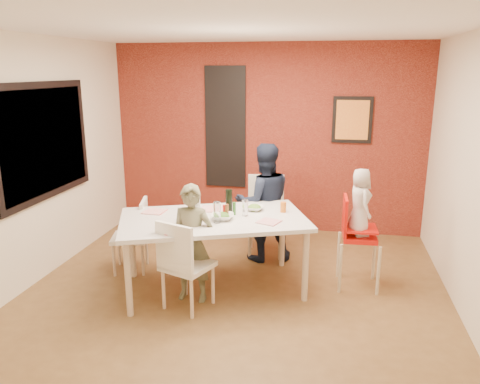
% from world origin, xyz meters
% --- Properties ---
extents(ground, '(4.50, 4.50, 0.00)m').
position_xyz_m(ground, '(0.00, 0.00, 0.00)').
color(ground, brown).
rests_on(ground, ground).
extents(ceiling, '(4.50, 4.50, 0.02)m').
position_xyz_m(ceiling, '(0.00, 0.00, 2.70)').
color(ceiling, white).
rests_on(ceiling, wall_back).
extents(wall_back, '(4.50, 0.02, 2.70)m').
position_xyz_m(wall_back, '(0.00, 2.25, 1.35)').
color(wall_back, beige).
rests_on(wall_back, ground).
extents(wall_front, '(4.50, 0.02, 2.70)m').
position_xyz_m(wall_front, '(0.00, -2.25, 1.35)').
color(wall_front, beige).
rests_on(wall_front, ground).
extents(wall_left, '(0.02, 4.50, 2.70)m').
position_xyz_m(wall_left, '(-2.25, 0.00, 1.35)').
color(wall_left, beige).
rests_on(wall_left, ground).
extents(wall_right, '(0.02, 4.50, 2.70)m').
position_xyz_m(wall_right, '(2.25, 0.00, 1.35)').
color(wall_right, beige).
rests_on(wall_right, ground).
extents(brick_accent_wall, '(4.50, 0.02, 2.70)m').
position_xyz_m(brick_accent_wall, '(0.00, 2.23, 1.35)').
color(brick_accent_wall, maroon).
rests_on(brick_accent_wall, ground).
extents(picture_window_frame, '(0.05, 1.70, 1.30)m').
position_xyz_m(picture_window_frame, '(-2.22, 0.20, 1.55)').
color(picture_window_frame, black).
rests_on(picture_window_frame, wall_left).
extents(picture_window_pane, '(0.02, 1.55, 1.15)m').
position_xyz_m(picture_window_pane, '(-2.21, 0.20, 1.55)').
color(picture_window_pane, black).
rests_on(picture_window_pane, wall_left).
extents(glassblock_strip, '(0.55, 0.03, 1.70)m').
position_xyz_m(glassblock_strip, '(-0.60, 2.21, 1.50)').
color(glassblock_strip, silver).
rests_on(glassblock_strip, wall_back).
extents(glassblock_surround, '(0.60, 0.03, 1.76)m').
position_xyz_m(glassblock_surround, '(-0.60, 2.21, 1.50)').
color(glassblock_surround, black).
rests_on(glassblock_surround, wall_back).
extents(art_print_frame, '(0.54, 0.03, 0.64)m').
position_xyz_m(art_print_frame, '(1.20, 2.21, 1.65)').
color(art_print_frame, black).
rests_on(art_print_frame, wall_back).
extents(art_print_canvas, '(0.44, 0.01, 0.54)m').
position_xyz_m(art_print_canvas, '(1.20, 2.19, 1.65)').
color(art_print_canvas, '#F7A036').
rests_on(art_print_canvas, wall_back).
extents(dining_table, '(2.20, 1.71, 0.81)m').
position_xyz_m(dining_table, '(-0.25, 0.10, 0.74)').
color(dining_table, silver).
rests_on(dining_table, ground).
extents(chair_near, '(0.55, 0.55, 0.93)m').
position_xyz_m(chair_near, '(-0.43, -0.43, 0.52)').
color(chair_near, white).
rests_on(chair_near, ground).
extents(chair_far, '(0.52, 0.52, 1.00)m').
position_xyz_m(chair_far, '(0.14, 1.28, 0.56)').
color(chair_far, silver).
rests_on(chair_far, ground).
extents(chair_left, '(0.49, 0.49, 0.86)m').
position_xyz_m(chair_left, '(-1.26, 0.38, 0.48)').
color(chair_left, white).
rests_on(chair_left, ground).
extents(high_chair, '(0.44, 0.44, 1.01)m').
position_xyz_m(high_chair, '(1.24, 0.46, 0.61)').
color(high_chair, red).
rests_on(high_chair, ground).
extents(child_near, '(0.46, 0.31, 1.23)m').
position_xyz_m(child_near, '(-0.40, -0.19, 0.61)').
color(child_near, brown).
rests_on(child_near, ground).
extents(child_far, '(0.87, 0.78, 1.47)m').
position_xyz_m(child_far, '(0.15, 1.03, 0.74)').
color(child_far, black).
rests_on(child_far, ground).
extents(toddler, '(0.34, 0.41, 0.73)m').
position_xyz_m(toddler, '(1.27, 0.46, 0.96)').
color(toddler, beige).
rests_on(toddler, high_chair).
extents(plate_near_left, '(0.29, 0.29, 0.01)m').
position_xyz_m(plate_near_left, '(-0.49, -0.39, 0.81)').
color(plate_near_left, white).
rests_on(plate_near_left, dining_table).
extents(plate_far_mid, '(0.28, 0.28, 0.01)m').
position_xyz_m(plate_far_mid, '(-0.33, 0.38, 0.82)').
color(plate_far_mid, white).
rests_on(plate_far_mid, dining_table).
extents(plate_near_right, '(0.27, 0.27, 0.01)m').
position_xyz_m(plate_near_right, '(0.35, 0.06, 0.81)').
color(plate_near_right, white).
rests_on(plate_near_right, dining_table).
extents(plate_far_left, '(0.24, 0.24, 0.01)m').
position_xyz_m(plate_far_left, '(-0.93, 0.17, 0.81)').
color(plate_far_left, white).
rests_on(plate_far_left, dining_table).
extents(salad_bowl_a, '(0.27, 0.27, 0.06)m').
position_xyz_m(salad_bowl_a, '(-0.14, 0.06, 0.84)').
color(salad_bowl_a, white).
rests_on(salad_bowl_a, dining_table).
extents(salad_bowl_b, '(0.21, 0.21, 0.05)m').
position_xyz_m(salad_bowl_b, '(0.13, 0.45, 0.83)').
color(salad_bowl_b, silver).
rests_on(salad_bowl_b, dining_table).
extents(wine_bottle, '(0.07, 0.07, 0.28)m').
position_xyz_m(wine_bottle, '(-0.11, 0.24, 0.95)').
color(wine_bottle, black).
rests_on(wine_bottle, dining_table).
extents(wine_glass_a, '(0.08, 0.08, 0.22)m').
position_xyz_m(wine_glass_a, '(-0.17, -0.05, 0.92)').
color(wine_glass_a, white).
rests_on(wine_glass_a, dining_table).
extents(wine_glass_b, '(0.06, 0.06, 0.18)m').
position_xyz_m(wine_glass_b, '(0.07, 0.23, 0.90)').
color(wine_glass_b, white).
rests_on(wine_glass_b, dining_table).
extents(paper_towel_roll, '(0.11, 0.11, 0.24)m').
position_xyz_m(paper_towel_roll, '(-0.42, 0.01, 0.93)').
color(paper_towel_roll, silver).
rests_on(paper_towel_roll, dining_table).
extents(condiment_red, '(0.03, 0.03, 0.13)m').
position_xyz_m(condiment_red, '(-0.14, 0.17, 0.87)').
color(condiment_red, red).
rests_on(condiment_red, dining_table).
extents(condiment_green, '(0.04, 0.04, 0.14)m').
position_xyz_m(condiment_green, '(-0.05, 0.24, 0.88)').
color(condiment_green, '#2A6A23').
rests_on(condiment_green, dining_table).
extents(condiment_brown, '(0.04, 0.04, 0.14)m').
position_xyz_m(condiment_brown, '(-0.11, 0.15, 0.88)').
color(condiment_brown, brown).
rests_on(condiment_brown, dining_table).
extents(sippy_cup, '(0.07, 0.07, 0.11)m').
position_xyz_m(sippy_cup, '(0.46, 0.44, 0.86)').
color(sippy_cup, '#CE6616').
rests_on(sippy_cup, dining_table).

